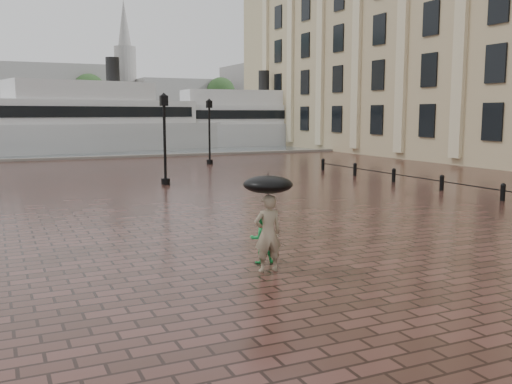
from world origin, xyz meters
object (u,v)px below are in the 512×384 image
adult_pedestrian (268,233)px  ferry_far (239,123)px  ferry_near (82,123)px  street_lamps (62,137)px  child_pedestrian (262,239)px

adult_pedestrian → ferry_far: (19.08, 46.83, 1.58)m
adult_pedestrian → ferry_near: ferry_near is taller
street_lamps → child_pedestrian: size_ratio=18.16×
street_lamps → ferry_far: (21.34, 26.94, 0.13)m
ferry_far → ferry_near: bearing=-167.2°
child_pedestrian → ferry_near: size_ratio=0.04×
street_lamps → ferry_far: bearing=51.6°
child_pedestrian → ferry_far: ferry_far is taller
child_pedestrian → ferry_near: 43.66m
street_lamps → ferry_near: (4.38, 24.40, 0.33)m
street_lamps → ferry_far: size_ratio=0.85×
street_lamps → ferry_near: size_ratio=0.77×
adult_pedestrian → ferry_far: bearing=-107.5°
adult_pedestrian → child_pedestrian: size_ratio=1.48×
ferry_far → street_lamps: bearing=-124.2°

